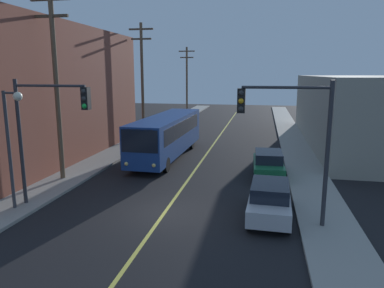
{
  "coord_description": "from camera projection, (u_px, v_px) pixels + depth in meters",
  "views": [
    {
      "loc": [
        4.33,
        -15.29,
        6.4
      ],
      "look_at": [
        0.0,
        6.66,
        2.0
      ],
      "focal_mm": 33.66,
      "sensor_mm": 36.0,
      "label": 1
    }
  ],
  "objects": [
    {
      "name": "building_left_brick",
      "position": [
        14.0,
        94.0,
        26.11
      ],
      "size": [
        10.0,
        23.36,
        9.86
      ],
      "color": "brown",
      "rests_on": "ground"
    },
    {
      "name": "sidewalk_left",
      "position": [
        108.0,
        157.0,
        27.77
      ],
      "size": [
        2.5,
        90.0,
        0.15
      ],
      "primitive_type": "cube",
      "color": "gray",
      "rests_on": "ground"
    },
    {
      "name": "parked_car_silver",
      "position": [
        270.0,
        200.0,
        16.11
      ],
      "size": [
        1.96,
        4.46,
        1.62
      ],
      "color": "#B7B7BC",
      "rests_on": "ground"
    },
    {
      "name": "street_lamp_left",
      "position": [
        12.0,
        133.0,
        16.33
      ],
      "size": [
        0.98,
        0.4,
        5.5
      ],
      "color": "#38383D",
      "rests_on": "sidewalk_left"
    },
    {
      "name": "traffic_signal_left_corner",
      "position": [
        48.0,
        120.0,
        16.6
      ],
      "size": [
        3.75,
        0.48,
        6.0
      ],
      "color": "#2D2D33",
      "rests_on": "sidewalk_left"
    },
    {
      "name": "traffic_signal_right_corner",
      "position": [
        289.0,
        126.0,
        14.55
      ],
      "size": [
        3.75,
        0.48,
        6.0
      ],
      "color": "#2D2D33",
      "rests_on": "sidewalk_right"
    },
    {
      "name": "utility_pole_near",
      "position": [
        56.0,
        78.0,
        20.77
      ],
      "size": [
        2.4,
        0.28,
        10.9
      ],
      "color": "brown",
      "rests_on": "sidewalk_left"
    },
    {
      "name": "parked_car_green",
      "position": [
        268.0,
        164.0,
        22.51
      ],
      "size": [
        1.96,
        4.46,
        1.62
      ],
      "color": "#196038",
      "rests_on": "ground"
    },
    {
      "name": "lane_stripe_center",
      "position": [
        211.0,
        148.0,
        31.22
      ],
      "size": [
        0.16,
        60.0,
        0.01
      ],
      "primitive_type": "cube",
      "color": "#D8CC4C",
      "rests_on": "ground"
    },
    {
      "name": "ground_plane",
      "position": [
        164.0,
        213.0,
        16.78
      ],
      "size": [
        120.0,
        120.0,
        0.0
      ],
      "primitive_type": "plane",
      "color": "black"
    },
    {
      "name": "city_bus",
      "position": [
        167.0,
        134.0,
        27.64
      ],
      "size": [
        2.85,
        12.21,
        3.2
      ],
      "color": "navy",
      "rests_on": "ground"
    },
    {
      "name": "sidewalk_right",
      "position": [
        303.0,
        166.0,
        25.02
      ],
      "size": [
        2.5,
        90.0,
        0.15
      ],
      "primitive_type": "cube",
      "color": "gray",
      "rests_on": "ground"
    },
    {
      "name": "utility_pole_mid",
      "position": [
        142.0,
        76.0,
        35.02
      ],
      "size": [
        2.4,
        0.28,
        10.99
      ],
      "color": "brown",
      "rests_on": "sidewalk_left"
    },
    {
      "name": "building_right_warehouse",
      "position": [
        378.0,
        111.0,
        32.36
      ],
      "size": [
        12.0,
        24.78,
        6.16
      ],
      "color": "gray",
      "rests_on": "ground"
    },
    {
      "name": "utility_pole_far",
      "position": [
        187.0,
        78.0,
        53.6
      ],
      "size": [
        2.4,
        0.28,
        10.06
      ],
      "color": "brown",
      "rests_on": "sidewalk_left"
    }
  ]
}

